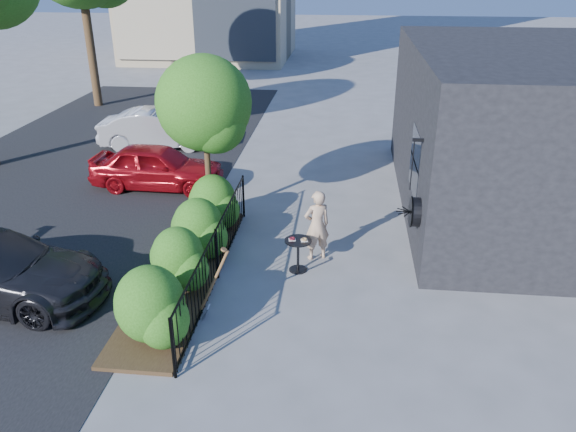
# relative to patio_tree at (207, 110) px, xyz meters

# --- Properties ---
(ground) EXTENTS (120.00, 120.00, 0.00)m
(ground) POSITION_rel_patio_tree_xyz_m (2.24, -2.76, -2.76)
(ground) COLOR gray
(ground) RESTS_ON ground
(shop_building) EXTENTS (6.22, 9.00, 4.00)m
(shop_building) POSITION_rel_patio_tree_xyz_m (7.73, 1.74, -0.76)
(shop_building) COLOR black
(shop_building) RESTS_ON ground
(fence) EXTENTS (0.05, 6.05, 1.10)m
(fence) POSITION_rel_patio_tree_xyz_m (0.74, -2.76, -2.20)
(fence) COLOR black
(fence) RESTS_ON ground
(planting_bed) EXTENTS (1.30, 6.00, 0.08)m
(planting_bed) POSITION_rel_patio_tree_xyz_m (0.04, -2.76, -2.72)
(planting_bed) COLOR #382616
(planting_bed) RESTS_ON ground
(shrubs) EXTENTS (1.10, 5.60, 1.24)m
(shrubs) POSITION_rel_patio_tree_xyz_m (0.14, -2.66, -2.06)
(shrubs) COLOR #275D15
(shrubs) RESTS_ON ground
(patio_tree) EXTENTS (2.20, 2.20, 3.94)m
(patio_tree) POSITION_rel_patio_tree_xyz_m (0.00, 0.00, 0.00)
(patio_tree) COLOR #3F2B19
(patio_tree) RESTS_ON ground
(street) EXTENTS (9.00, 30.00, 0.01)m
(street) POSITION_rel_patio_tree_xyz_m (-4.76, 0.24, -2.76)
(street) COLOR black
(street) RESTS_ON ground
(cafe_table) EXTENTS (0.56, 0.56, 0.75)m
(cafe_table) POSITION_rel_patio_tree_xyz_m (2.32, -2.28, -2.28)
(cafe_table) COLOR black
(cafe_table) RESTS_ON ground
(woman) EXTENTS (0.67, 0.57, 1.56)m
(woman) POSITION_rel_patio_tree_xyz_m (2.66, -1.71, -1.98)
(woman) COLOR tan
(woman) RESTS_ON ground
(shovel) EXTENTS (0.58, 0.19, 1.47)m
(shovel) POSITION_rel_patio_tree_xyz_m (0.98, -4.14, -2.12)
(shovel) COLOR brown
(shovel) RESTS_ON ground
(car_red) EXTENTS (3.71, 1.58, 1.25)m
(car_red) POSITION_rel_patio_tree_xyz_m (-2.01, 1.96, -2.14)
(car_red) COLOR #A50D16
(car_red) RESTS_ON ground
(car_silver) EXTENTS (4.02, 1.73, 1.29)m
(car_silver) POSITION_rel_patio_tree_xyz_m (-3.16, 5.62, -2.12)
(car_silver) COLOR silver
(car_silver) RESTS_ON ground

